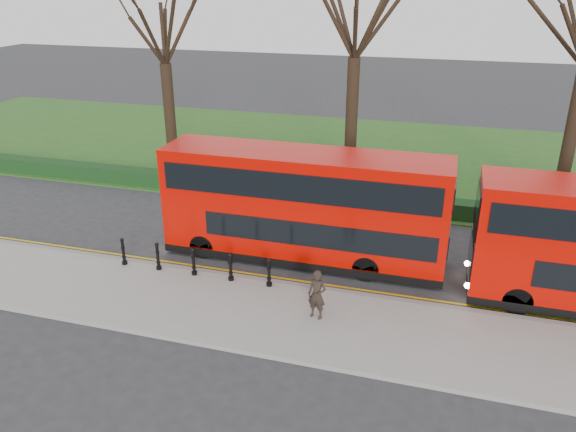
% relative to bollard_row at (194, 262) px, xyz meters
% --- Properties ---
extents(ground, '(120.00, 120.00, 0.00)m').
position_rel_bollard_row_xyz_m(ground, '(1.43, 1.35, -0.65)').
color(ground, '#28282B').
rests_on(ground, ground).
extents(pavement, '(60.00, 4.00, 0.15)m').
position_rel_bollard_row_xyz_m(pavement, '(1.43, -1.65, -0.57)').
color(pavement, gray).
rests_on(pavement, ground).
extents(kerb, '(60.00, 0.25, 0.16)m').
position_rel_bollard_row_xyz_m(kerb, '(1.43, 0.35, -0.57)').
color(kerb, slate).
rests_on(kerb, ground).
extents(grass_verge, '(60.00, 18.00, 0.06)m').
position_rel_bollard_row_xyz_m(grass_verge, '(1.43, 16.35, -0.62)').
color(grass_verge, '#254E1A').
rests_on(grass_verge, ground).
extents(hedge, '(60.00, 0.90, 0.80)m').
position_rel_bollard_row_xyz_m(hedge, '(1.43, 8.15, -0.25)').
color(hedge, black).
rests_on(hedge, ground).
extents(yellow_line_outer, '(60.00, 0.10, 0.01)m').
position_rel_bollard_row_xyz_m(yellow_line_outer, '(1.43, 0.65, -0.64)').
color(yellow_line_outer, yellow).
rests_on(yellow_line_outer, ground).
extents(yellow_line_inner, '(60.00, 0.10, 0.01)m').
position_rel_bollard_row_xyz_m(yellow_line_inner, '(1.43, 0.85, -0.64)').
color(yellow_line_inner, yellow).
rests_on(yellow_line_inner, ground).
extents(tree_left, '(6.62, 6.62, 10.34)m').
position_rel_bollard_row_xyz_m(tree_left, '(-6.57, 11.35, 6.86)').
color(tree_left, black).
rests_on(tree_left, ground).
extents(tree_mid, '(7.40, 7.40, 11.56)m').
position_rel_bollard_row_xyz_m(tree_mid, '(3.43, 11.35, 7.75)').
color(tree_mid, black).
rests_on(tree_mid, ground).
extents(bollard_row, '(5.74, 0.15, 1.00)m').
position_rel_bollard_row_xyz_m(bollard_row, '(0.00, 0.00, 0.00)').
color(bollard_row, black).
rests_on(bollard_row, pavement).
extents(bus_lead, '(10.45, 2.40, 4.16)m').
position_rel_bollard_row_xyz_m(bus_lead, '(3.30, 2.60, 1.44)').
color(bus_lead, '#B50801').
rests_on(bus_lead, ground).
extents(pedestrian, '(0.64, 0.48, 1.59)m').
position_rel_bollard_row_xyz_m(pedestrian, '(4.80, -1.41, 0.30)').
color(pedestrian, black).
rests_on(pedestrian, pavement).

